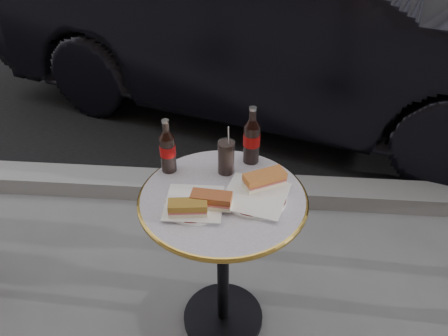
# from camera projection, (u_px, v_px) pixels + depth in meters

# --- Properties ---
(ground) EXTENTS (80.00, 80.00, 0.00)m
(ground) POSITION_uv_depth(u_px,v_px,m) (223.00, 319.00, 2.01)
(ground) COLOR slate
(ground) RESTS_ON ground
(asphalt_road) EXTENTS (40.00, 8.00, 0.00)m
(asphalt_road) POSITION_uv_depth(u_px,v_px,m) (253.00, 9.00, 6.06)
(asphalt_road) COLOR black
(asphalt_road) RESTS_ON ground
(curb) EXTENTS (40.00, 0.20, 0.12)m
(curb) POSITION_uv_depth(u_px,v_px,m) (235.00, 189.00, 2.71)
(curb) COLOR gray
(curb) RESTS_ON ground
(bistro_table) EXTENTS (0.62, 0.62, 0.73)m
(bistro_table) POSITION_uv_depth(u_px,v_px,m) (223.00, 264.00, 1.80)
(bistro_table) COLOR #BAB2C4
(bistro_table) RESTS_ON ground
(plate_left) EXTENTS (0.24, 0.24, 0.01)m
(plate_left) POSITION_uv_depth(u_px,v_px,m) (194.00, 204.00, 1.54)
(plate_left) COLOR white
(plate_left) RESTS_ON bistro_table
(plate_right) EXTENTS (0.30, 0.30, 0.01)m
(plate_right) POSITION_uv_depth(u_px,v_px,m) (255.00, 197.00, 1.57)
(plate_right) COLOR white
(plate_right) RESTS_ON bistro_table
(sandwich_left_a) EXTENTS (0.14, 0.08, 0.05)m
(sandwich_left_a) POSITION_uv_depth(u_px,v_px,m) (188.00, 208.00, 1.47)
(sandwich_left_a) COLOR olive
(sandwich_left_a) RESTS_ON plate_left
(sandwich_left_b) EXTENTS (0.15, 0.08, 0.05)m
(sandwich_left_b) POSITION_uv_depth(u_px,v_px,m) (211.00, 201.00, 1.51)
(sandwich_left_b) COLOR #9B4B27
(sandwich_left_b) RESTS_ON plate_left
(sandwich_right) EXTENTS (0.17, 0.13, 0.05)m
(sandwich_right) POSITION_uv_depth(u_px,v_px,m) (265.00, 180.00, 1.60)
(sandwich_right) COLOR #B7672E
(sandwich_right) RESTS_ON plate_right
(cola_bottle_left) EXTENTS (0.07, 0.07, 0.22)m
(cola_bottle_left) POSITION_uv_depth(u_px,v_px,m) (167.00, 146.00, 1.65)
(cola_bottle_left) COLOR black
(cola_bottle_left) RESTS_ON bistro_table
(cola_bottle_right) EXTENTS (0.09, 0.09, 0.24)m
(cola_bottle_right) POSITION_uv_depth(u_px,v_px,m) (252.00, 135.00, 1.69)
(cola_bottle_right) COLOR black
(cola_bottle_right) RESTS_ON bistro_table
(cola_glass) EXTENTS (0.07, 0.07, 0.14)m
(cola_glass) POSITION_uv_depth(u_px,v_px,m) (226.00, 157.00, 1.66)
(cola_glass) COLOR black
(cola_glass) RESTS_ON bistro_table
(parked_car) EXTENTS (2.83, 4.65, 1.45)m
(parked_car) POSITION_uv_depth(u_px,v_px,m) (283.00, 22.00, 3.27)
(parked_car) COLOR black
(parked_car) RESTS_ON ground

